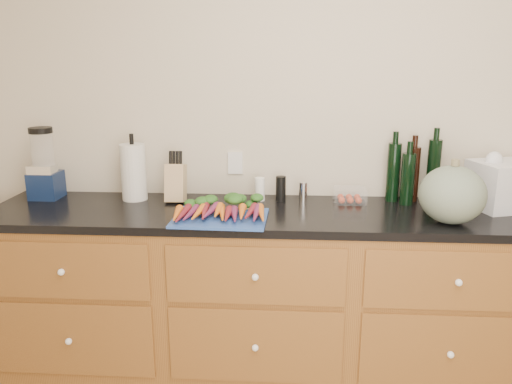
# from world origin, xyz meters

# --- Properties ---
(wall_back) EXTENTS (4.10, 0.05, 2.60)m
(wall_back) POSITION_xyz_m (0.00, 1.62, 1.30)
(wall_back) COLOR beige
(wall_back) RESTS_ON ground
(cabinets) EXTENTS (3.60, 0.64, 0.90)m
(cabinets) POSITION_xyz_m (0.00, 1.30, 0.45)
(cabinets) COLOR brown
(cabinets) RESTS_ON ground
(countertop) EXTENTS (3.64, 0.62, 0.04)m
(countertop) POSITION_xyz_m (0.00, 1.30, 0.92)
(countertop) COLOR black
(countertop) RESTS_ON cabinets
(cutting_board) EXTENTS (0.45, 0.34, 0.01)m
(cutting_board) POSITION_xyz_m (-0.63, 1.14, 0.95)
(cutting_board) COLOR #254A9C
(cutting_board) RESTS_ON countertop
(carrots) EXTENTS (0.44, 0.30, 0.06)m
(carrots) POSITION_xyz_m (-0.63, 1.17, 0.98)
(carrots) COLOR orange
(carrots) RESTS_ON cutting_board
(squash) EXTENTS (0.30, 0.30, 0.27)m
(squash) POSITION_xyz_m (0.44, 1.15, 1.07)
(squash) COLOR #536353
(squash) RESTS_ON countertop
(blender_appliance) EXTENTS (0.15, 0.15, 0.39)m
(blender_appliance) POSITION_xyz_m (-1.62, 1.46, 1.11)
(blender_appliance) COLOR #0E1D42
(blender_appliance) RESTS_ON countertop
(paper_towel) EXTENTS (0.13, 0.13, 0.30)m
(paper_towel) POSITION_xyz_m (-1.13, 1.46, 1.09)
(paper_towel) COLOR silver
(paper_towel) RESTS_ON countertop
(knife_block) EXTENTS (0.10, 0.10, 0.20)m
(knife_block) POSITION_xyz_m (-0.90, 1.44, 1.04)
(knife_block) COLOR tan
(knife_block) RESTS_ON countertop
(grinder_salt) EXTENTS (0.05, 0.05, 0.12)m
(grinder_salt) POSITION_xyz_m (-0.46, 1.48, 1.00)
(grinder_salt) COLOR white
(grinder_salt) RESTS_ON countertop
(grinder_pepper) EXTENTS (0.05, 0.05, 0.13)m
(grinder_pepper) POSITION_xyz_m (-0.35, 1.48, 1.01)
(grinder_pepper) COLOR black
(grinder_pepper) RESTS_ON countertop
(canister_chrome) EXTENTS (0.05, 0.05, 0.10)m
(canister_chrome) POSITION_xyz_m (-0.23, 1.48, 0.99)
(canister_chrome) COLOR white
(canister_chrome) RESTS_ON countertop
(tomato_box) EXTENTS (0.17, 0.13, 0.08)m
(tomato_box) POSITION_xyz_m (0.02, 1.47, 0.98)
(tomato_box) COLOR white
(tomato_box) RESTS_ON countertop
(bottles) EXTENTS (0.27, 0.14, 0.33)m
(bottles) POSITION_xyz_m (0.34, 1.51, 1.09)
(bottles) COLOR black
(bottles) RESTS_ON countertop
(grocery_bag) EXTENTS (0.38, 0.34, 0.24)m
(grocery_bag) POSITION_xyz_m (0.79, 1.42, 1.06)
(grocery_bag) COLOR white
(grocery_bag) RESTS_ON countertop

